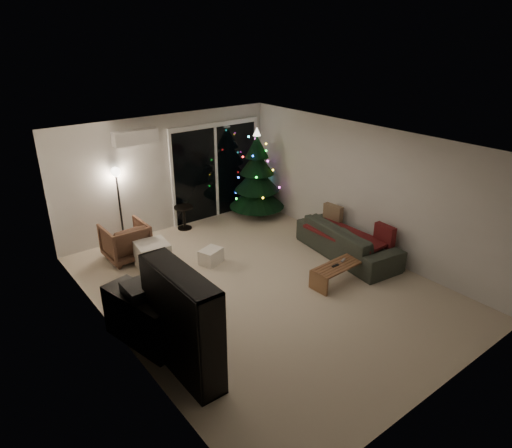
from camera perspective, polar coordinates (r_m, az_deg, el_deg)
The scene contains 18 objects.
room at distance 8.85m, azimuth -2.91°, elevation 2.78°, with size 6.50×7.51×2.60m.
bookshelf at distance 5.87m, azimuth -10.73°, elevation -12.60°, with size 0.36×1.44×1.44m, color black, non-canonical shape.
media_cabinet at distance 6.71m, azimuth -13.99°, elevation -11.35°, with size 0.46×1.23×0.77m, color black.
stereo at distance 6.46m, azimuth -14.39°, elevation -7.95°, with size 0.39×0.46×0.16m, color black.
armchair at distance 9.08m, azimuth -15.99°, elevation -2.09°, with size 0.77×0.80×0.72m, color brown.
ottoman at distance 8.65m, azimuth -12.78°, elevation -3.85°, with size 0.56×0.56×0.50m, color silver.
cardboard_box_a at distance 7.38m, azimuth -8.37°, elevation -9.66°, with size 0.37×0.28×0.27m, color white.
cardboard_box_b at distance 8.69m, azimuth -5.66°, elevation -4.03°, with size 0.41×0.31×0.29m, color white.
side_table at distance 10.20m, azimuth -8.97°, elevation 0.80°, with size 0.42×0.42×0.52m, color black.
floor_lamp at distance 9.65m, azimuth -16.63°, elevation 2.01°, with size 0.25×0.25×1.54m, color black.
sofa at distance 9.04m, azimuth 11.38°, elevation -2.00°, with size 2.21×0.86×0.65m, color black.
sofa_throw at distance 8.91m, azimuth 11.02°, elevation -1.34°, with size 0.69×1.59×0.05m, color #451315.
cushion_a at distance 9.50m, azimuth 9.59°, elevation 1.14°, with size 0.13×0.43×0.43m, color brown.
cushion_b at distance 8.75m, azimuth 15.77°, elevation -1.44°, with size 0.13×0.43×0.43m, color #451315.
coffee_table at distance 8.16m, azimuth 10.52°, elevation -5.99°, with size 1.14×0.40×0.36m, color brown, non-canonical shape.
remote_a at distance 7.96m, azimuth 9.89°, elevation -5.14°, with size 0.14×0.04×0.02m, color black.
remote_b at distance 8.16m, azimuth 10.83°, elevation -4.47°, with size 0.13×0.04×0.02m, color slate.
christmas_tree at distance 10.54m, azimuth 0.11°, elevation 6.38°, with size 1.29×1.29×2.09m, color black.
Camera 1 is at (-4.26, -5.33, 4.13)m, focal length 32.00 mm.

